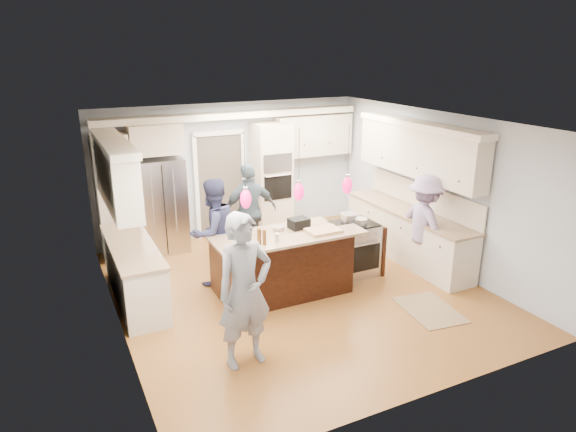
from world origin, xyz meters
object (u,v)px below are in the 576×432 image
(refrigerator, at_px, (160,205))
(kitchen_island, at_px, (282,263))
(island_range, at_px, (354,248))
(person_bar_end, at_px, (245,291))
(person_far_left, at_px, (213,232))

(refrigerator, bearing_deg, kitchen_island, -63.10)
(island_range, bearing_deg, person_bar_end, -148.07)
(kitchen_island, height_order, person_bar_end, person_bar_end)
(kitchen_island, height_order, person_far_left, person_far_left)
(refrigerator, height_order, person_far_left, refrigerator)
(kitchen_island, height_order, island_range, kitchen_island)
(kitchen_island, relative_size, island_range, 2.28)
(island_range, bearing_deg, person_far_left, 162.75)
(kitchen_island, relative_size, person_bar_end, 1.08)
(kitchen_island, xyz_separation_m, person_bar_end, (-1.23, -1.57, 0.49))
(refrigerator, bearing_deg, island_range, -42.59)
(kitchen_island, bearing_deg, island_range, 3.07)
(person_far_left, bearing_deg, person_bar_end, 60.98)
(refrigerator, height_order, kitchen_island, refrigerator)
(refrigerator, distance_m, person_far_left, 1.85)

